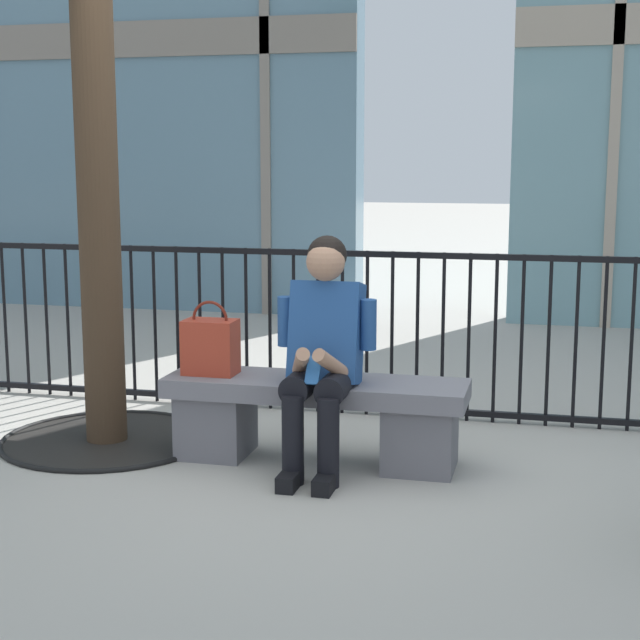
% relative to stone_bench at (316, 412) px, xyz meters
% --- Properties ---
extents(ground_plane, '(60.00, 60.00, 0.00)m').
position_rel_stone_bench_xyz_m(ground_plane, '(0.00, 0.00, -0.27)').
color(ground_plane, '#B2ADA3').
extents(stone_bench, '(1.60, 0.44, 0.45)m').
position_rel_stone_bench_xyz_m(stone_bench, '(0.00, 0.00, 0.00)').
color(stone_bench, slate).
rests_on(stone_bench, ground).
extents(seated_person_with_phone, '(0.52, 0.66, 1.21)m').
position_rel_stone_bench_xyz_m(seated_person_with_phone, '(0.07, -0.13, 0.38)').
color(seated_person_with_phone, black).
rests_on(seated_person_with_phone, ground).
extents(handbag_on_bench, '(0.28, 0.18, 0.40)m').
position_rel_stone_bench_xyz_m(handbag_on_bench, '(-0.58, -0.01, 0.33)').
color(handbag_on_bench, '#B23823').
rests_on(handbag_on_bench, stone_bench).
extents(plaza_railing, '(9.02, 0.04, 1.04)m').
position_rel_stone_bench_xyz_m(plaza_railing, '(-0.00, 1.01, 0.25)').
color(plaza_railing, black).
rests_on(plaza_railing, ground).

